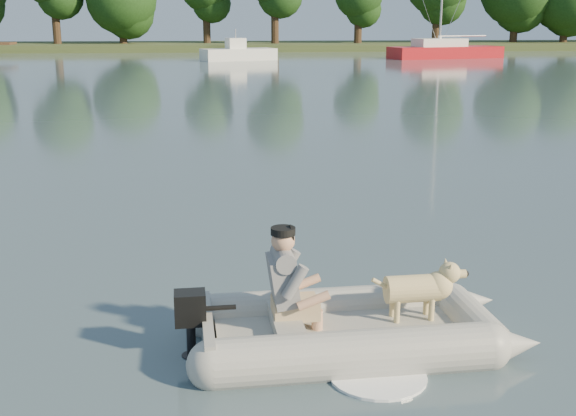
{
  "coord_description": "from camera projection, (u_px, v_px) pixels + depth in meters",
  "views": [
    {
      "loc": [
        -0.83,
        -6.28,
        2.93
      ],
      "look_at": [
        -0.13,
        1.9,
        0.75
      ],
      "focal_mm": 45.0,
      "sensor_mm": 36.0,
      "label": 1
    }
  ],
  "objects": [
    {
      "name": "sailboat",
      "position": [
        444.0,
        51.0,
        52.53
      ],
      "size": [
        8.7,
        4.45,
        11.46
      ],
      "rotation": [
        0.0,
        0.0,
        0.25
      ],
      "color": "#AF141A",
      "rests_on": "water"
    },
    {
      "name": "man",
      "position": [
        285.0,
        277.0,
        6.44
      ],
      "size": [
        0.67,
        0.59,
        0.95
      ],
      "primitive_type": null,
      "rotation": [
        0.0,
        0.0,
        0.06
      ],
      "color": "slate",
      "rests_on": "dinghy"
    },
    {
      "name": "shore_bank",
      "position": [
        234.0,
        47.0,
        66.5
      ],
      "size": [
        160.0,
        12.0,
        0.7
      ],
      "primitive_type": "cube",
      "color": "#47512D",
      "rests_on": "water"
    },
    {
      "name": "dinghy",
      "position": [
        353.0,
        292.0,
        6.53
      ],
      "size": [
        4.2,
        2.86,
        1.24
      ],
      "primitive_type": null,
      "rotation": [
        0.0,
        0.0,
        0.06
      ],
      "color": "#989894",
      "rests_on": "water"
    },
    {
      "name": "motorboat",
      "position": [
        238.0,
        46.0,
        49.6
      ],
      "size": [
        5.63,
        3.68,
        2.22
      ],
      "primitive_type": null,
      "rotation": [
        0.0,
        0.0,
        0.35
      ],
      "color": "white",
      "rests_on": "water"
    },
    {
      "name": "dog",
      "position": [
        412.0,
        293.0,
        6.67
      ],
      "size": [
        0.84,
        0.34,
        0.55
      ],
      "primitive_type": null,
      "rotation": [
        0.0,
        0.0,
        0.06
      ],
      "color": "tan",
      "rests_on": "dinghy"
    },
    {
      "name": "water",
      "position": [
        318.0,
        335.0,
        6.87
      ],
      "size": [
        160.0,
        160.0,
        0.0
      ],
      "primitive_type": "plane",
      "color": "slate",
      "rests_on": "ground"
    },
    {
      "name": "outboard_motor",
      "position": [
        191.0,
        327.0,
        6.38
      ],
      "size": [
        0.38,
        0.28,
        0.7
      ],
      "primitive_type": null,
      "rotation": [
        0.0,
        0.0,
        0.06
      ],
      "color": "black",
      "rests_on": "dinghy"
    }
  ]
}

